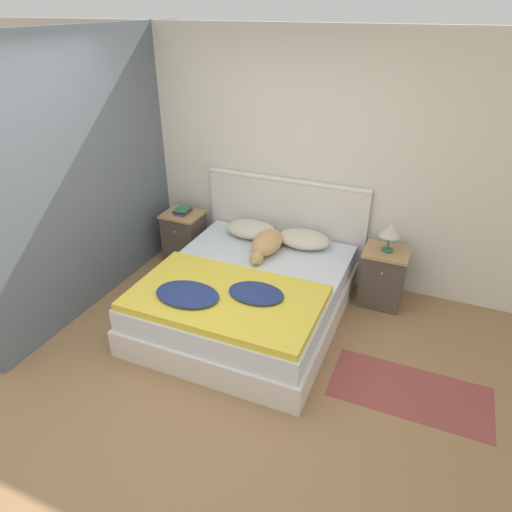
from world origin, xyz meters
name	(u,v)px	position (x,y,z in m)	size (l,w,h in m)	color
ground_plane	(180,381)	(0.00, 0.00, 0.00)	(16.00, 16.00, 0.00)	#997047
wall_back	(276,157)	(0.00, 2.13, 1.27)	(9.00, 0.06, 2.55)	silver
wall_side_left	(101,171)	(-1.41, 1.05, 1.27)	(0.06, 3.10, 2.55)	slate
bed	(248,296)	(0.15, 1.03, 0.23)	(1.72, 2.01, 0.47)	silver
headboard	(285,223)	(0.15, 2.06, 0.57)	(1.80, 0.06, 1.09)	silver
nightstand_left	(184,236)	(-1.00, 1.78, 0.30)	(0.43, 0.39, 0.60)	#4C4238
nightstand_right	(383,277)	(1.30, 1.78, 0.30)	(0.43, 0.39, 0.60)	#4C4238
pillow_left	(251,229)	(-0.15, 1.80, 0.55)	(0.56, 0.38, 0.16)	beige
pillow_right	(304,239)	(0.45, 1.80, 0.55)	(0.56, 0.38, 0.16)	beige
quilt	(224,297)	(0.14, 0.56, 0.52)	(1.61, 0.98, 0.12)	yellow
dog	(267,244)	(0.15, 1.51, 0.57)	(0.28, 0.69, 0.21)	tan
book_stack	(183,211)	(-1.00, 1.79, 0.63)	(0.16, 0.23, 0.06)	#703D7F
table_lamp	(390,231)	(1.30, 1.78, 0.81)	(0.21, 0.21, 0.29)	#336B4C
rug	(410,392)	(1.74, 0.62, 0.00)	(1.24, 0.59, 0.00)	#93423D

